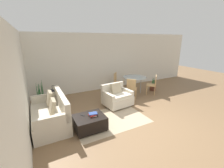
{
  "coord_description": "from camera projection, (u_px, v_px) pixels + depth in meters",
  "views": [
    {
      "loc": [
        -2.77,
        -3.14,
        2.47
      ],
      "look_at": [
        -0.05,
        1.91,
        0.75
      ],
      "focal_mm": 24.0,
      "sensor_mm": 36.0,
      "label": 1
    }
  ],
  "objects": [
    {
      "name": "potted_plant",
      "position": [
        42.0,
        101.0,
        5.66
      ],
      "size": [
        0.44,
        0.44,
        1.11
      ],
      "color": "brown",
      "rests_on": "ground_plane"
    },
    {
      "name": "wall_left",
      "position": [
        22.0,
        81.0,
        4.1
      ],
      "size": [
        0.06,
        12.0,
        2.75
      ],
      "color": "silver",
      "rests_on": "ground_plane"
    },
    {
      "name": "tv_remote_secondary",
      "position": [
        83.0,
        115.0,
        4.23
      ],
      "size": [
        0.1,
        0.14,
        0.01
      ],
      "color": "black",
      "rests_on": "ottoman"
    },
    {
      "name": "wall_back",
      "position": [
        96.0,
        63.0,
        7.29
      ],
      "size": [
        12.0,
        0.06,
        2.75
      ],
      "color": "silver",
      "rests_on": "ground_plane"
    },
    {
      "name": "picture_frame",
      "position": [
        54.0,
        88.0,
        5.84
      ],
      "size": [
        0.18,
        0.07,
        0.18
      ],
      "color": "black",
      "rests_on": "side_table"
    },
    {
      "name": "armchair",
      "position": [
        117.0,
        97.0,
        5.74
      ],
      "size": [
        1.06,
        0.91,
        0.88
      ],
      "color": "beige",
      "rests_on": "ground_plane"
    },
    {
      "name": "potted_plant_small",
      "position": [
        153.0,
        87.0,
        7.51
      ],
      "size": [
        0.31,
        0.31,
        0.73
      ],
      "color": "brown",
      "rests_on": "ground_plane"
    },
    {
      "name": "dining_chair_far_left",
      "position": [
        117.0,
        81.0,
        7.36
      ],
      "size": [
        0.59,
        0.59,
        0.9
      ],
      "color": "tan",
      "rests_on": "ground_plane"
    },
    {
      "name": "dining_chair_near_right",
      "position": [
        153.0,
        83.0,
        6.88
      ],
      "size": [
        0.59,
        0.59,
        0.9
      ],
      "color": "tan",
      "rests_on": "ground_plane"
    },
    {
      "name": "tv_remote_primary",
      "position": [
        96.0,
        112.0,
        4.43
      ],
      "size": [
        0.15,
        0.14,
        0.01
      ],
      "color": "#333338",
      "rests_on": "ottoman"
    },
    {
      "name": "area_rug",
      "position": [
        110.0,
        119.0,
        4.8
      ],
      "size": [
        2.31,
        1.54,
        0.01
      ],
      "color": "tan",
      "rests_on": "ground_plane"
    },
    {
      "name": "book_stack",
      "position": [
        93.0,
        114.0,
        4.2
      ],
      "size": [
        0.26,
        0.21,
        0.08
      ],
      "color": "beige",
      "rests_on": "ottoman"
    },
    {
      "name": "dining_chair_near_left",
      "position": [
        132.0,
        87.0,
        6.33
      ],
      "size": [
        0.59,
        0.59,
        0.9
      ],
      "color": "tan",
      "rests_on": "ground_plane"
    },
    {
      "name": "dining_table",
      "position": [
        135.0,
        79.0,
        7.08
      ],
      "size": [
        1.08,
        1.08,
        0.76
      ],
      "color": "#99A8AD",
      "rests_on": "ground_plane"
    },
    {
      "name": "side_table",
      "position": [
        55.0,
        94.0,
        5.92
      ],
      "size": [
        0.36,
        0.36,
        0.57
      ],
      "color": "black",
      "rests_on": "ground_plane"
    },
    {
      "name": "ottoman",
      "position": [
        90.0,
        122.0,
        4.23
      ],
      "size": [
        0.85,
        0.7,
        0.4
      ],
      "color": "black",
      "rests_on": "ground_plane"
    },
    {
      "name": "ground_plane",
      "position": [
        143.0,
        123.0,
        4.61
      ],
      "size": [
        20.0,
        20.0,
        0.0
      ],
      "primitive_type": "plane",
      "color": "brown"
    },
    {
      "name": "couch",
      "position": [
        51.0,
        115.0,
        4.45
      ],
      "size": [
        0.93,
        1.84,
        0.93
      ],
      "color": "beige",
      "rests_on": "ground_plane"
    }
  ]
}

